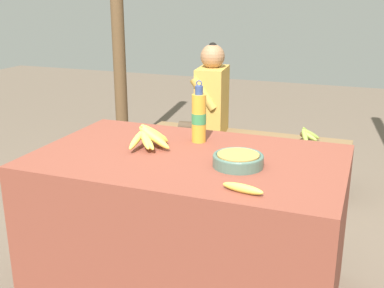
{
  "coord_description": "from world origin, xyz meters",
  "views": [
    {
      "loc": [
        0.76,
        -1.95,
        1.45
      ],
      "look_at": [
        -0.0,
        0.05,
        0.77
      ],
      "focal_mm": 45.0,
      "sensor_mm": 36.0,
      "label": 1
    }
  ],
  "objects_px": {
    "loose_banana_front": "(243,188)",
    "serving_bowl": "(238,159)",
    "water_bottle": "(199,117)",
    "wooden_bench": "(245,144)",
    "banana_bunch_ripe": "(149,136)",
    "seated_vendor": "(206,105)",
    "banana_bunch_green": "(307,135)",
    "support_post_near": "(117,0)"
  },
  "relations": [
    {
      "from": "banana_bunch_green",
      "to": "support_post_near",
      "type": "relative_size",
      "value": 0.09
    },
    {
      "from": "loose_banana_front",
      "to": "serving_bowl",
      "type": "bearing_deg",
      "value": 109.07
    },
    {
      "from": "serving_bowl",
      "to": "support_post_near",
      "type": "distance_m",
      "value": 2.51
    },
    {
      "from": "banana_bunch_green",
      "to": "wooden_bench",
      "type": "bearing_deg",
      "value": -179.77
    },
    {
      "from": "banana_bunch_green",
      "to": "support_post_near",
      "type": "xyz_separation_m",
      "value": [
        -1.69,
        0.32,
        0.91
      ]
    },
    {
      "from": "serving_bowl",
      "to": "wooden_bench",
      "type": "height_order",
      "value": "serving_bowl"
    },
    {
      "from": "wooden_bench",
      "to": "loose_banana_front",
      "type": "bearing_deg",
      "value": -76.06
    },
    {
      "from": "serving_bowl",
      "to": "water_bottle",
      "type": "distance_m",
      "value": 0.4
    },
    {
      "from": "banana_bunch_ripe",
      "to": "water_bottle",
      "type": "distance_m",
      "value": 0.27
    },
    {
      "from": "serving_bowl",
      "to": "loose_banana_front",
      "type": "bearing_deg",
      "value": -70.93
    },
    {
      "from": "wooden_bench",
      "to": "seated_vendor",
      "type": "relative_size",
      "value": 1.4
    },
    {
      "from": "wooden_bench",
      "to": "support_post_near",
      "type": "bearing_deg",
      "value": 165.29
    },
    {
      "from": "banana_bunch_ripe",
      "to": "support_post_near",
      "type": "xyz_separation_m",
      "value": [
        -1.12,
        1.74,
        0.59
      ]
    },
    {
      "from": "water_bottle",
      "to": "banana_bunch_green",
      "type": "distance_m",
      "value": 1.36
    },
    {
      "from": "water_bottle",
      "to": "support_post_near",
      "type": "xyz_separation_m",
      "value": [
        -1.31,
        1.56,
        0.52
      ]
    },
    {
      "from": "loose_banana_front",
      "to": "banana_bunch_ripe",
      "type": "bearing_deg",
      "value": 146.73
    },
    {
      "from": "serving_bowl",
      "to": "loose_banana_front",
      "type": "distance_m",
      "value": 0.28
    },
    {
      "from": "serving_bowl",
      "to": "banana_bunch_green",
      "type": "height_order",
      "value": "serving_bowl"
    },
    {
      "from": "banana_bunch_ripe",
      "to": "serving_bowl",
      "type": "xyz_separation_m",
      "value": [
        0.47,
        -0.1,
        -0.03
      ]
    },
    {
      "from": "banana_bunch_ripe",
      "to": "wooden_bench",
      "type": "relative_size",
      "value": 0.18
    },
    {
      "from": "banana_bunch_green",
      "to": "water_bottle",
      "type": "bearing_deg",
      "value": -107.24
    },
    {
      "from": "banana_bunch_ripe",
      "to": "banana_bunch_green",
      "type": "relative_size",
      "value": 1.19
    },
    {
      "from": "water_bottle",
      "to": "wooden_bench",
      "type": "bearing_deg",
      "value": 93.21
    },
    {
      "from": "wooden_bench",
      "to": "banana_bunch_green",
      "type": "relative_size",
      "value": 6.44
    },
    {
      "from": "seated_vendor",
      "to": "banana_bunch_ripe",
      "type": "bearing_deg",
      "value": 91.21
    },
    {
      "from": "loose_banana_front",
      "to": "support_post_near",
      "type": "xyz_separation_m",
      "value": [
        -1.68,
        2.11,
        0.63
      ]
    },
    {
      "from": "banana_bunch_ripe",
      "to": "banana_bunch_green",
      "type": "distance_m",
      "value": 1.56
    },
    {
      "from": "banana_bunch_ripe",
      "to": "seated_vendor",
      "type": "distance_m",
      "value": 1.4
    },
    {
      "from": "serving_bowl",
      "to": "support_post_near",
      "type": "xyz_separation_m",
      "value": [
        -1.59,
        1.84,
        0.62
      ]
    },
    {
      "from": "banana_bunch_ripe",
      "to": "water_bottle",
      "type": "relative_size",
      "value": 0.92
    },
    {
      "from": "banana_bunch_green",
      "to": "banana_bunch_ripe",
      "type": "bearing_deg",
      "value": -112.15
    },
    {
      "from": "loose_banana_front",
      "to": "support_post_near",
      "type": "distance_m",
      "value": 2.77
    },
    {
      "from": "water_bottle",
      "to": "seated_vendor",
      "type": "bearing_deg",
      "value": 107.38
    },
    {
      "from": "serving_bowl",
      "to": "seated_vendor",
      "type": "bearing_deg",
      "value": 113.96
    },
    {
      "from": "water_bottle",
      "to": "wooden_bench",
      "type": "xyz_separation_m",
      "value": [
        -0.07,
        1.24,
        -0.52
      ]
    },
    {
      "from": "support_post_near",
      "to": "banana_bunch_green",
      "type": "bearing_deg",
      "value": -10.82
    },
    {
      "from": "serving_bowl",
      "to": "loose_banana_front",
      "type": "relative_size",
      "value": 1.28
    },
    {
      "from": "banana_bunch_ripe",
      "to": "banana_bunch_green",
      "type": "xyz_separation_m",
      "value": [
        0.58,
        1.41,
        -0.33
      ]
    },
    {
      "from": "seated_vendor",
      "to": "support_post_near",
      "type": "xyz_separation_m",
      "value": [
        -0.93,
        0.36,
        0.75
      ]
    },
    {
      "from": "banana_bunch_ripe",
      "to": "loose_banana_front",
      "type": "bearing_deg",
      "value": -33.27
    },
    {
      "from": "serving_bowl",
      "to": "loose_banana_front",
      "type": "height_order",
      "value": "serving_bowl"
    },
    {
      "from": "water_bottle",
      "to": "support_post_near",
      "type": "bearing_deg",
      "value": 129.94
    }
  ]
}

